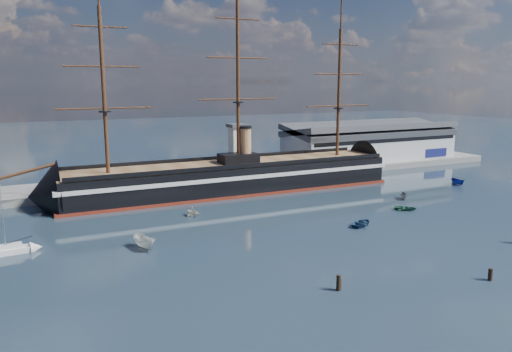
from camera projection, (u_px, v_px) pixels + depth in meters
name	position (u px, v px, depth m)	size (l,w,h in m)	color
ground	(283.00, 206.00, 118.16)	(600.00, 600.00, 0.00)	#1C2B36
quay	(254.00, 177.00, 154.20)	(180.00, 18.00, 2.00)	slate
warehouse	(370.00, 142.00, 177.28)	(63.00, 21.00, 11.60)	#B7BABC
quay_tower	(237.00, 148.00, 146.67)	(5.00, 5.00, 15.00)	silver
warship	(226.00, 178.00, 132.26)	(112.98, 17.41, 53.94)	black
sailboat	(9.00, 250.00, 85.40)	(7.81, 2.83, 12.26)	silver
motorboat_a	(145.00, 249.00, 87.98)	(7.34, 2.69, 2.94)	silver
motorboat_b	(362.00, 226.00, 102.21)	(3.66, 1.46, 1.71)	navy
motorboat_c	(404.00, 199.00, 125.34)	(4.87, 1.79, 1.95)	slate
motorboat_d	(193.00, 216.00, 109.60)	(6.22, 2.70, 2.28)	beige
motorboat_e	(405.00, 210.00, 114.59)	(3.10, 1.24, 1.44)	#205640
motorboat_f	(458.00, 185.00, 142.87)	(5.62, 2.06, 2.25)	navy
piling_near_left	(338.00, 291.00, 70.54)	(0.64, 0.64, 3.02)	black
piling_near_mid	(490.00, 281.00, 74.09)	(0.64, 0.64, 2.60)	black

